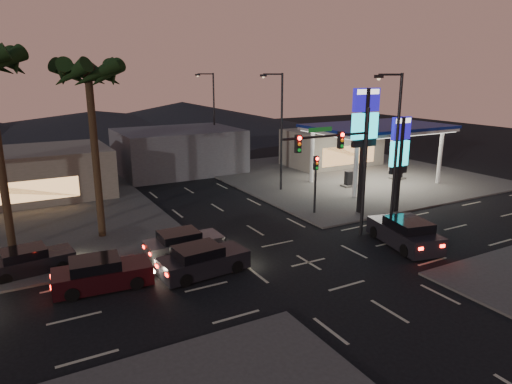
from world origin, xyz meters
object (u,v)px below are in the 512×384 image
car_lane_b_mid (30,261)px  traffic_signal_mast (343,156)px  car_lane_a_mid (101,274)px  suv_station (405,233)px  car_lane_b_front (183,244)px  pylon_sign_tall (365,126)px  pylon_sign_short (400,150)px  car_lane_a_front (202,261)px  gas_station (378,129)px

car_lane_b_mid → traffic_signal_mast: bearing=-12.8°
car_lane_a_mid → suv_station: suv_station is taller
car_lane_b_front → suv_station: (12.05, -5.02, 0.12)m
traffic_signal_mast → pylon_sign_tall: bearing=36.5°
pylon_sign_short → car_lane_b_front: bearing=-179.4°
car_lane_a_front → car_lane_a_mid: bearing=169.8°
pylon_sign_short → car_lane_b_mid: 24.66m
traffic_signal_mast → gas_station: bearing=39.3°
car_lane_a_front → traffic_signal_mast: bearing=2.9°
pylon_sign_tall → suv_station: 8.60m
gas_station → suv_station: size_ratio=2.27×
car_lane_a_mid → car_lane_b_mid: 4.52m
pylon_sign_short → car_lane_a_mid: size_ratio=1.47×
car_lane_b_mid → suv_station: bearing=-18.4°
pylon_sign_tall → suv_station: bearing=-108.0°
car_lane_b_mid → gas_station: bearing=11.8°
pylon_sign_short → car_lane_b_front: pylon_sign_short is taller
traffic_signal_mast → suv_station: bearing=-44.6°
pylon_sign_tall → suv_station: (-2.02, -6.20, -5.61)m
car_lane_a_mid → car_lane_b_front: bearing=21.8°
car_lane_b_front → pylon_sign_short: bearing=0.6°
gas_station → traffic_signal_mast: bearing=-140.7°
car_lane_a_front → car_lane_b_mid: car_lane_a_front is taller
traffic_signal_mast → car_lane_a_front: 10.38m
pylon_sign_tall → gas_station: bearing=40.9°
pylon_sign_tall → car_lane_a_mid: size_ratio=1.88×
traffic_signal_mast → car_lane_a_front: (-9.33, -0.47, -4.52)m
pylon_sign_tall → car_lane_a_front: size_ratio=1.88×
pylon_sign_tall → car_lane_b_front: (-14.07, -1.18, -5.73)m
car_lane_b_front → pylon_sign_tall: bearing=4.8°
pylon_sign_short → car_lane_a_mid: bearing=-174.4°
gas_station → suv_station: (-9.52, -12.70, -4.30)m
car_lane_b_front → suv_station: suv_station is taller
pylon_sign_short → traffic_signal_mast: (-7.24, -2.51, 0.57)m
pylon_sign_tall → car_lane_b_front: pylon_sign_tall is taller
car_lane_b_front → gas_station: bearing=19.6°
pylon_sign_tall → traffic_signal_mast: pylon_sign_tall is taller
pylon_sign_tall → car_lane_a_mid: (-18.91, -3.11, -5.69)m
car_lane_a_front → suv_station: bearing=-10.4°
car_lane_a_mid → car_lane_a_front: bearing=-10.2°
car_lane_a_front → car_lane_b_mid: bearing=150.6°
car_lane_b_mid → car_lane_a_front: bearing=-29.4°
pylon_sign_short → suv_station: (-4.52, -5.20, -3.87)m
car_lane_b_mid → pylon_sign_tall: bearing=-1.0°
gas_station → car_lane_b_front: size_ratio=2.74×
traffic_signal_mast → car_lane_a_mid: 14.88m
gas_station → car_lane_b_mid: (-29.30, -6.13, -4.44)m
car_lane_a_mid → car_lane_b_mid: (-2.89, 3.48, -0.06)m
car_lane_a_mid → car_lane_b_front: (4.84, 1.93, -0.04)m
pylon_sign_short → car_lane_b_mid: (-24.30, 1.37, -4.02)m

